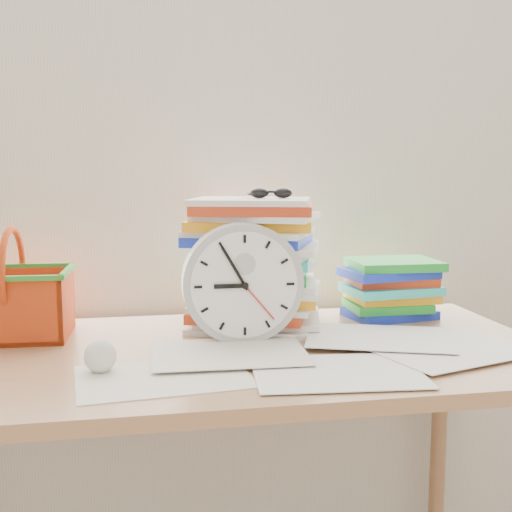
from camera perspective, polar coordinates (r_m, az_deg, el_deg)
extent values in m
cube|color=silver|center=(1.75, -4.51, 14.82)|extent=(4.00, 0.04, 2.70)
cube|color=silver|center=(1.72, -4.42, 13.25)|extent=(2.40, 0.01, 2.50)
cube|color=#9A6D48|center=(1.40, -2.49, -8.84)|extent=(1.40, 0.70, 0.03)
cylinder|color=#9A6D48|center=(1.98, 15.91, -15.52)|extent=(0.04, 0.04, 0.72)
cylinder|color=#ACADAD|center=(1.42, -1.21, -2.42)|extent=(0.27, 0.05, 0.27)
sphere|color=white|center=(1.26, -13.70, -8.62)|extent=(0.06, 0.06, 0.06)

